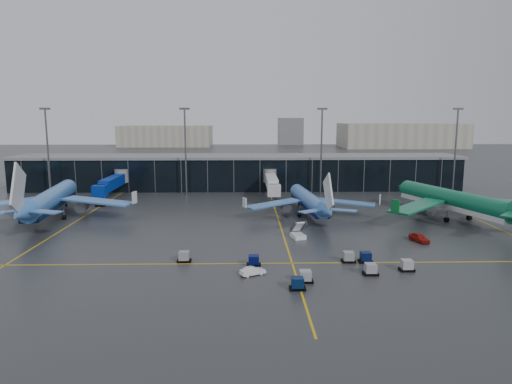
{
  "coord_description": "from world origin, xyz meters",
  "views": [
    {
      "loc": [
        2.76,
        -84.21,
        22.9
      ],
      "look_at": [
        5.0,
        18.0,
        6.0
      ],
      "focal_mm": 32.0,
      "sensor_mm": 36.0,
      "label": 1
    }
  ],
  "objects_px": {
    "airliner_aer_lingus": "(453,189)",
    "baggage_carts": "(316,266)",
    "service_van_white": "(253,271)",
    "airliner_arkefly": "(50,188)",
    "service_van_red": "(419,238)",
    "airliner_klm_near": "(309,191)",
    "mobile_airstair": "(298,234)"
  },
  "relations": [
    {
      "from": "airliner_aer_lingus",
      "to": "baggage_carts",
      "type": "xyz_separation_m",
      "value": [
        -36.03,
        -34.53,
        -6.22
      ]
    },
    {
      "from": "airliner_aer_lingus",
      "to": "service_van_white",
      "type": "height_order",
      "value": "airliner_aer_lingus"
    },
    {
      "from": "airliner_arkefly",
      "to": "service_van_white",
      "type": "relative_size",
      "value": 11.9
    },
    {
      "from": "baggage_carts",
      "to": "service_van_red",
      "type": "distance_m",
      "value": 26.71
    },
    {
      "from": "airliner_klm_near",
      "to": "airliner_aer_lingus",
      "type": "bearing_deg",
      "value": -13.93
    },
    {
      "from": "mobile_airstair",
      "to": "airliner_klm_near",
      "type": "bearing_deg",
      "value": 62.11
    },
    {
      "from": "airliner_aer_lingus",
      "to": "mobile_airstair",
      "type": "distance_m",
      "value": 40.41
    },
    {
      "from": "baggage_carts",
      "to": "airliner_aer_lingus",
      "type": "bearing_deg",
      "value": 43.78
    },
    {
      "from": "airliner_arkefly",
      "to": "service_van_white",
      "type": "xyz_separation_m",
      "value": [
        45.47,
        -39.38,
        -6.36
      ]
    },
    {
      "from": "baggage_carts",
      "to": "service_van_white",
      "type": "bearing_deg",
      "value": -169.7
    },
    {
      "from": "airliner_aer_lingus",
      "to": "service_van_red",
      "type": "height_order",
      "value": "airliner_aer_lingus"
    },
    {
      "from": "service_van_red",
      "to": "mobile_airstair",
      "type": "bearing_deg",
      "value": 155.12
    },
    {
      "from": "airliner_aer_lingus",
      "to": "mobile_airstair",
      "type": "bearing_deg",
      "value": -173.16
    },
    {
      "from": "airliner_klm_near",
      "to": "service_van_white",
      "type": "bearing_deg",
      "value": -113.89
    },
    {
      "from": "service_van_red",
      "to": "airliner_arkefly",
      "type": "bearing_deg",
      "value": 146.72
    },
    {
      "from": "baggage_carts",
      "to": "mobile_airstair",
      "type": "bearing_deg",
      "value": 91.85
    },
    {
      "from": "service_van_white",
      "to": "baggage_carts",
      "type": "bearing_deg",
      "value": -106.64
    },
    {
      "from": "mobile_airstair",
      "to": "service_van_red",
      "type": "bearing_deg",
      "value": -22.48
    },
    {
      "from": "airliner_aer_lingus",
      "to": "airliner_arkefly",
      "type": "bearing_deg",
      "value": 161.44
    },
    {
      "from": "mobile_airstair",
      "to": "airliner_aer_lingus",
      "type": "bearing_deg",
      "value": 8.55
    },
    {
      "from": "baggage_carts",
      "to": "airliner_arkefly",
      "type": "bearing_deg",
      "value": 145.62
    },
    {
      "from": "baggage_carts",
      "to": "mobile_airstair",
      "type": "distance_m",
      "value": 18.66
    },
    {
      "from": "airliner_arkefly",
      "to": "service_van_white",
      "type": "distance_m",
      "value": 60.49
    },
    {
      "from": "airliner_klm_near",
      "to": "mobile_airstair",
      "type": "bearing_deg",
      "value": -108.41
    },
    {
      "from": "mobile_airstair",
      "to": "service_van_white",
      "type": "distance_m",
      "value": 22.26
    },
    {
      "from": "airliner_arkefly",
      "to": "service_van_red",
      "type": "height_order",
      "value": "airliner_arkefly"
    },
    {
      "from": "airliner_klm_near",
      "to": "baggage_carts",
      "type": "xyz_separation_m",
      "value": [
        -4.17,
        -39.3,
        -4.93
      ]
    },
    {
      "from": "airliner_arkefly",
      "to": "airliner_klm_near",
      "type": "distance_m",
      "value": 59.22
    },
    {
      "from": "service_van_white",
      "to": "airliner_arkefly",
      "type": "bearing_deg",
      "value": 22.16
    },
    {
      "from": "baggage_carts",
      "to": "mobile_airstair",
      "type": "relative_size",
      "value": 9.92
    },
    {
      "from": "airliner_klm_near",
      "to": "service_van_red",
      "type": "distance_m",
      "value": 29.77
    },
    {
      "from": "baggage_carts",
      "to": "service_van_white",
      "type": "xyz_separation_m",
      "value": [
        -9.55,
        -1.74,
        -0.13
      ]
    }
  ]
}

